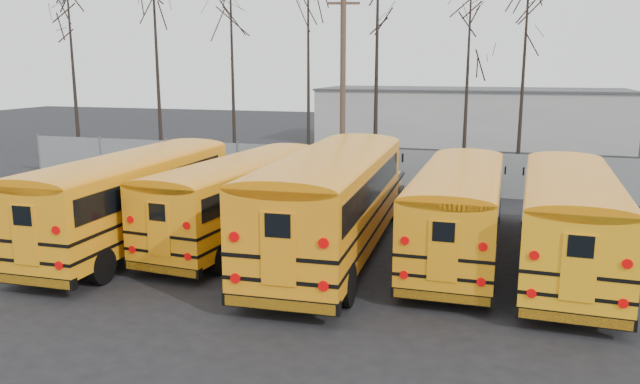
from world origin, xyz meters
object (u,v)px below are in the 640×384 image
(bus_c, at_px, (333,194))
(bus_e, at_px, (569,212))
(bus_a, at_px, (134,191))
(utility_pole_left, at_px, (343,83))
(bus_d, at_px, (459,203))
(bus_b, at_px, (242,192))

(bus_c, height_order, bus_e, bus_c)
(bus_a, relative_size, utility_pole_left, 1.16)
(bus_c, xyz_separation_m, bus_e, (6.71, 0.58, -0.24))
(bus_d, bearing_deg, bus_a, -170.83)
(bus_a, bearing_deg, bus_d, 8.34)
(bus_a, relative_size, bus_d, 1.06)
(bus_b, bearing_deg, utility_pole_left, 95.54)
(utility_pole_left, bearing_deg, bus_d, -76.76)
(bus_c, relative_size, utility_pole_left, 1.27)
(bus_c, bearing_deg, bus_a, -176.61)
(bus_a, distance_m, utility_pole_left, 15.66)
(bus_c, relative_size, bus_e, 1.14)
(bus_b, height_order, utility_pole_left, utility_pole_left)
(bus_e, bearing_deg, bus_a, -172.65)
(bus_d, distance_m, bus_e, 3.09)
(bus_e, height_order, utility_pole_left, utility_pole_left)
(bus_c, bearing_deg, utility_pole_left, 101.28)
(bus_c, height_order, bus_d, bus_c)
(bus_b, bearing_deg, bus_a, -149.61)
(bus_a, height_order, bus_e, bus_a)
(bus_b, height_order, bus_d, bus_d)
(bus_a, relative_size, bus_c, 0.91)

